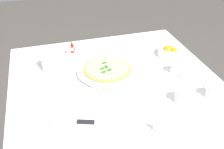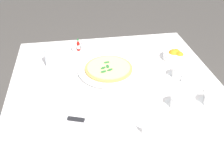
{
  "view_description": "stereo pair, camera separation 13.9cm",
  "coord_description": "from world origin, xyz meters",
  "px_view_note": "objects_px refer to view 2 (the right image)",
  "views": [
    {
      "loc": [
        0.33,
        1.04,
        1.54
      ],
      "look_at": [
        0.01,
        -0.06,
        0.76
      ],
      "focal_mm": 40.78,
      "sensor_mm": 36.0,
      "label": 1
    },
    {
      "loc": [
        0.2,
        1.07,
        1.54
      ],
      "look_at": [
        0.01,
        -0.06,
        0.76
      ],
      "focal_mm": 40.78,
      "sensor_mm": 36.0,
      "label": 2
    }
  ],
  "objects_px": {
    "coffee_cup_near_right": "(212,100)",
    "menu_card": "(153,133)",
    "coffee_cup_right_edge": "(179,73)",
    "citrus_bowl": "(175,55)",
    "water_glass_center_back": "(51,58)",
    "pepper_shaker": "(83,46)",
    "pizza": "(109,68)",
    "pizza_plate": "(109,70)",
    "napkin_folded": "(66,120)",
    "hot_sauce_bottle": "(78,46)",
    "coffee_cup_back_corner": "(179,103)",
    "dinner_knife": "(65,118)",
    "salt_shaker": "(74,48)"
  },
  "relations": [
    {
      "from": "water_glass_center_back",
      "to": "pizza",
      "type": "bearing_deg",
      "value": 161.14
    },
    {
      "from": "citrus_bowl",
      "to": "menu_card",
      "type": "relative_size",
      "value": 2.06
    },
    {
      "from": "dinner_knife",
      "to": "pepper_shaker",
      "type": "height_order",
      "value": "pepper_shaker"
    },
    {
      "from": "pizza",
      "to": "hot_sauce_bottle",
      "type": "height_order",
      "value": "hot_sauce_bottle"
    },
    {
      "from": "pizza_plate",
      "to": "hot_sauce_bottle",
      "type": "relative_size",
      "value": 4.18
    },
    {
      "from": "coffee_cup_right_edge",
      "to": "citrus_bowl",
      "type": "xyz_separation_m",
      "value": [
        -0.05,
        -0.19,
        -0.0
      ]
    },
    {
      "from": "pizza",
      "to": "coffee_cup_back_corner",
      "type": "relative_size",
      "value": 2.04
    },
    {
      "from": "coffee_cup_right_edge",
      "to": "citrus_bowl",
      "type": "relative_size",
      "value": 0.88
    },
    {
      "from": "pizza",
      "to": "citrus_bowl",
      "type": "height_order",
      "value": "citrus_bowl"
    },
    {
      "from": "coffee_cup_right_edge",
      "to": "coffee_cup_back_corner",
      "type": "xyz_separation_m",
      "value": [
        0.1,
        0.23,
        -0.0
      ]
    },
    {
      "from": "water_glass_center_back",
      "to": "menu_card",
      "type": "relative_size",
      "value": 1.68
    },
    {
      "from": "citrus_bowl",
      "to": "water_glass_center_back",
      "type": "bearing_deg",
      "value": -2.9
    },
    {
      "from": "coffee_cup_near_right",
      "to": "water_glass_center_back",
      "type": "xyz_separation_m",
      "value": [
        0.76,
        -0.47,
        0.03
      ]
    },
    {
      "from": "coffee_cup_right_edge",
      "to": "menu_card",
      "type": "bearing_deg",
      "value": 55.41
    },
    {
      "from": "hot_sauce_bottle",
      "to": "menu_card",
      "type": "distance_m",
      "value": 0.84
    },
    {
      "from": "coffee_cup_back_corner",
      "to": "pepper_shaker",
      "type": "xyz_separation_m",
      "value": [
        0.4,
        -0.64,
        -0.0
      ]
    },
    {
      "from": "napkin_folded",
      "to": "dinner_knife",
      "type": "relative_size",
      "value": 1.28
    },
    {
      "from": "coffee_cup_right_edge",
      "to": "hot_sauce_bottle",
      "type": "bearing_deg",
      "value": -37.38
    },
    {
      "from": "dinner_knife",
      "to": "menu_card",
      "type": "relative_size",
      "value": 2.62
    },
    {
      "from": "coffee_cup_back_corner",
      "to": "napkin_folded",
      "type": "bearing_deg",
      "value": 1.46
    },
    {
      "from": "water_glass_center_back",
      "to": "menu_card",
      "type": "xyz_separation_m",
      "value": [
        -0.42,
        0.62,
        -0.02
      ]
    },
    {
      "from": "napkin_folded",
      "to": "hot_sauce_bottle",
      "type": "bearing_deg",
      "value": -85.08
    },
    {
      "from": "coffee_cup_right_edge",
      "to": "pepper_shaker",
      "type": "distance_m",
      "value": 0.65
    },
    {
      "from": "pizza_plate",
      "to": "menu_card",
      "type": "xyz_separation_m",
      "value": [
        -0.1,
        0.52,
        0.02
      ]
    },
    {
      "from": "coffee_cup_back_corner",
      "to": "menu_card",
      "type": "relative_size",
      "value": 1.82
    },
    {
      "from": "water_glass_center_back",
      "to": "pepper_shaker",
      "type": "relative_size",
      "value": 2.17
    },
    {
      "from": "dinner_knife",
      "to": "hot_sauce_bottle",
      "type": "height_order",
      "value": "hot_sauce_bottle"
    },
    {
      "from": "pizza",
      "to": "pepper_shaker",
      "type": "distance_m",
      "value": 0.32
    },
    {
      "from": "napkin_folded",
      "to": "salt_shaker",
      "type": "distance_m",
      "value": 0.64
    },
    {
      "from": "pizza",
      "to": "coffee_cup_near_right",
      "type": "bearing_deg",
      "value": 140.27
    },
    {
      "from": "coffee_cup_near_right",
      "to": "pepper_shaker",
      "type": "bearing_deg",
      "value": -49.13
    },
    {
      "from": "water_glass_center_back",
      "to": "pepper_shaker",
      "type": "xyz_separation_m",
      "value": [
        -0.19,
        -0.18,
        -0.03
      ]
    },
    {
      "from": "pizza",
      "to": "water_glass_center_back",
      "type": "bearing_deg",
      "value": -18.86
    },
    {
      "from": "citrus_bowl",
      "to": "hot_sauce_bottle",
      "type": "bearing_deg",
      "value": -19.72
    },
    {
      "from": "pepper_shaker",
      "to": "menu_card",
      "type": "bearing_deg",
      "value": 105.89
    },
    {
      "from": "pizza",
      "to": "citrus_bowl",
      "type": "relative_size",
      "value": 1.8
    },
    {
      "from": "pizza_plate",
      "to": "pepper_shaker",
      "type": "height_order",
      "value": "pepper_shaker"
    },
    {
      "from": "coffee_cup_right_edge",
      "to": "salt_shaker",
      "type": "height_order",
      "value": "coffee_cup_right_edge"
    },
    {
      "from": "pizza_plate",
      "to": "menu_card",
      "type": "height_order",
      "value": "menu_card"
    },
    {
      "from": "napkin_folded",
      "to": "hot_sauce_bottle",
      "type": "height_order",
      "value": "hot_sauce_bottle"
    },
    {
      "from": "citrus_bowl",
      "to": "hot_sauce_bottle",
      "type": "height_order",
      "value": "hot_sauce_bottle"
    },
    {
      "from": "coffee_cup_back_corner",
      "to": "water_glass_center_back",
      "type": "xyz_separation_m",
      "value": [
        0.6,
        -0.46,
        0.03
      ]
    },
    {
      "from": "salt_shaker",
      "to": "pepper_shaker",
      "type": "xyz_separation_m",
      "value": [
        -0.06,
        -0.02,
        0.0
      ]
    },
    {
      "from": "pizza_plate",
      "to": "pepper_shaker",
      "type": "xyz_separation_m",
      "value": [
        0.13,
        -0.29,
        0.01
      ]
    },
    {
      "from": "coffee_cup_near_right",
      "to": "menu_card",
      "type": "xyz_separation_m",
      "value": [
        0.34,
        0.15,
        0.0
      ]
    },
    {
      "from": "water_glass_center_back",
      "to": "pepper_shaker",
      "type": "bearing_deg",
      "value": -136.96
    },
    {
      "from": "pizza_plate",
      "to": "napkin_folded",
      "type": "bearing_deg",
      "value": 56.16
    },
    {
      "from": "napkin_folded",
      "to": "hot_sauce_bottle",
      "type": "xyz_separation_m",
      "value": [
        -0.09,
        -0.65,
        0.02
      ]
    },
    {
      "from": "coffee_cup_right_edge",
      "to": "water_glass_center_back",
      "type": "xyz_separation_m",
      "value": [
        0.69,
        -0.23,
        0.02
      ]
    },
    {
      "from": "coffee_cup_near_right",
      "to": "menu_card",
      "type": "height_order",
      "value": "coffee_cup_near_right"
    }
  ]
}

